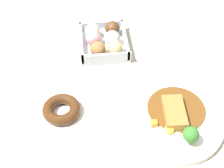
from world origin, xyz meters
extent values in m
plane|color=#B2A893|center=(0.00, 0.00, 0.00)|extent=(1.60, 1.60, 0.00)
cylinder|color=white|center=(-0.14, -0.08, 0.01)|extent=(0.26, 0.26, 0.02)
cylinder|color=brown|center=(-0.11, -0.10, 0.02)|extent=(0.16, 0.16, 0.01)
cube|color=#A87538|center=(-0.13, -0.08, 0.04)|extent=(0.10, 0.06, 0.02)
cylinder|color=white|center=(-0.18, -0.06, 0.02)|extent=(0.06, 0.06, 0.00)
ellipsoid|color=yellow|center=(-0.18, -0.06, 0.03)|extent=(0.03, 0.03, 0.01)
cylinder|color=#8CB766|center=(-0.21, -0.10, 0.03)|extent=(0.01, 0.01, 0.02)
sphere|color=#387A2D|center=(-0.21, -0.10, 0.05)|extent=(0.04, 0.04, 0.04)
cube|color=orange|center=(-0.15, -0.03, 0.03)|extent=(0.02, 0.02, 0.02)
cube|color=orange|center=(-0.19, -0.12, 0.02)|extent=(0.02, 0.02, 0.01)
cube|color=silver|center=(0.19, 0.07, 0.01)|extent=(0.18, 0.16, 0.01)
cube|color=silver|center=(0.11, 0.07, 0.03)|extent=(0.01, 0.16, 0.03)
cube|color=silver|center=(0.28, 0.07, 0.03)|extent=(0.01, 0.16, 0.03)
cube|color=silver|center=(0.19, 0.00, 0.03)|extent=(0.18, 0.01, 0.03)
cube|color=silver|center=(0.19, 0.14, 0.03)|extent=(0.18, 0.01, 0.03)
sphere|color=#DBB77A|center=(0.14, 0.04, 0.04)|extent=(0.05, 0.05, 0.05)
sphere|color=silver|center=(0.19, 0.04, 0.04)|extent=(0.05, 0.05, 0.05)
sphere|color=brown|center=(0.24, 0.04, 0.04)|extent=(0.05, 0.05, 0.05)
sphere|color=#9E6B3D|center=(0.14, 0.09, 0.04)|extent=(0.05, 0.05, 0.05)
sphere|color=pink|center=(0.20, 0.11, 0.04)|extent=(0.05, 0.05, 0.05)
sphere|color=#EFE5C6|center=(0.24, 0.10, 0.04)|extent=(0.05, 0.05, 0.05)
cube|color=white|center=(-0.07, 0.21, 0.00)|extent=(0.15, 0.15, 0.00)
torus|color=#4C2B14|center=(-0.07, 0.21, 0.02)|extent=(0.10, 0.10, 0.03)
camera|label=1|loc=(-0.64, 0.13, 0.70)|focal=51.98mm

